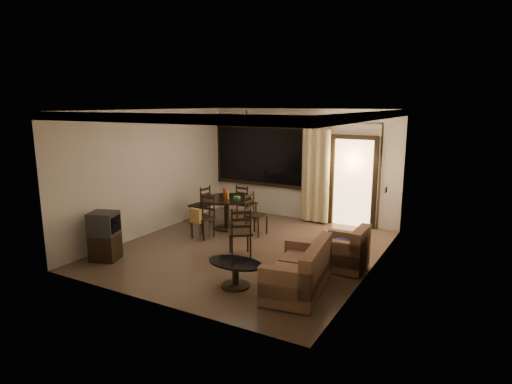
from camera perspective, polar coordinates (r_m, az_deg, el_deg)
The scene contains 12 objects.
ground at distance 8.84m, azimuth -1.21°, elevation -7.61°, with size 5.50×5.50×0.00m, color #7F6651.
room_shell at distance 9.73m, azimuth 7.09°, elevation 5.18°, with size 5.50×6.70×5.50m.
dining_table at distance 10.10m, azimuth -3.93°, elevation -1.68°, with size 1.19×1.19×0.96m.
dining_chair_west at distance 10.70m, azimuth -7.43°, elevation -2.66°, with size 0.46×0.46×0.95m.
dining_chair_east at distance 9.70m, azimuth -0.03°, elevation -4.08°, with size 0.46×0.46×0.95m.
dining_chair_south at distance 9.54m, azimuth -7.12°, elevation -4.30°, with size 0.46×0.51×0.95m.
dining_chair_north at distance 10.79m, azimuth -1.32°, elevation -2.45°, with size 0.46×0.46×0.95m.
tv_cabinet at distance 8.61m, azimuth -19.54°, elevation -5.55°, with size 0.61×0.58×0.93m.
sofa at distance 6.86m, azimuth 6.01°, elevation -10.70°, with size 0.99×1.58×0.79m.
armchair at distance 7.89m, azimuth 11.98°, elevation -7.84°, with size 0.78×0.78×0.77m.
coffee_table at distance 7.04m, azimuth -2.75°, elevation -10.37°, with size 0.96×0.58×0.42m.
side_chair at distance 8.38m, azimuth -2.12°, elevation -6.58°, with size 0.62×0.62×0.99m.
Camera 1 is at (4.22, -7.19, 2.93)m, focal length 30.00 mm.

